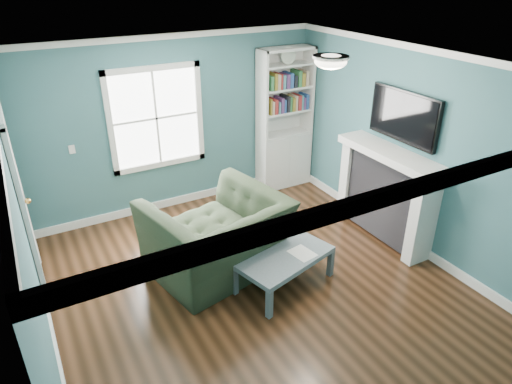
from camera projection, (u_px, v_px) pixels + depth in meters
floor at (259, 289)px, 5.40m from camera, size 5.00×5.00×0.00m
room_walls at (259, 167)px, 4.68m from camera, size 5.00×5.00×5.00m
trim at (259, 196)px, 4.84m from camera, size 4.50×5.00×2.60m
window at (156, 118)px, 6.55m from camera, size 1.40×0.06×1.50m
bookshelf at (284, 133)px, 7.54m from camera, size 0.90×0.35×2.31m
fireplace at (385, 195)px, 6.17m from camera, size 0.44×1.58×1.30m
tv at (404, 116)px, 5.73m from camera, size 0.06×1.10×0.65m
door at (22, 204)px, 5.04m from camera, size 0.12×0.98×2.17m
ceiling_fixture at (331, 61)px, 4.71m from camera, size 0.38×0.38×0.15m
light_switch at (72, 149)px, 6.14m from camera, size 0.08×0.01×0.12m
recliner at (216, 225)px, 5.43m from camera, size 1.69×1.28×1.32m
coffee_table at (284, 259)px, 5.32m from camera, size 1.26×0.89×0.41m
paper_sheet at (302, 253)px, 5.34m from camera, size 0.28×0.33×0.00m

